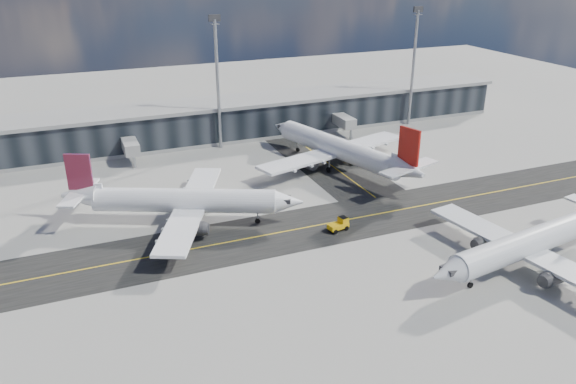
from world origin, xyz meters
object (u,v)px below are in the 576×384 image
Objects in this scene: service_van at (365,156)px; airliner_redtail at (340,149)px; baggage_tug at (340,224)px; airliner_near at (533,241)px; airliner_af at (181,201)px.

airliner_redtail is at bearing -159.17° from service_van.
airliner_redtail is 27.92m from baggage_tug.
baggage_tug is at bearing -122.76° from service_van.
airliner_af is at bearing 44.49° from airliner_near.
baggage_tug is 33.55m from service_van.
airliner_near is 28.24m from baggage_tug.
baggage_tug is at bearing 85.51° from airliner_af.
baggage_tug is (-12.60, -24.72, -3.12)m from airliner_redtail.
service_van is (-0.09, 46.73, -2.83)m from airliner_near.
airliner_af is 25.79m from baggage_tug.
airliner_redtail reaches higher than airliner_af.
airliner_af reaches higher than airliner_near.
service_van is (42.43, 14.68, -2.98)m from airliner_af.
airliner_near is at bearing -86.20° from service_van.
airliner_af is 53.24m from airliner_near.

